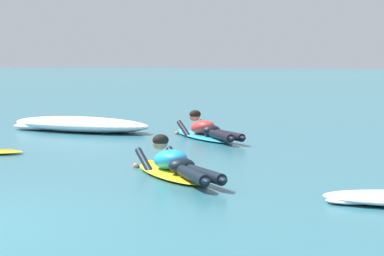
# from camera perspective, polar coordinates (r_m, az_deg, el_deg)

# --- Properties ---
(ground_plane) EXTENTS (120.00, 120.00, 0.00)m
(ground_plane) POSITION_cam_1_polar(r_m,az_deg,el_deg) (16.77, -3.35, 0.23)
(ground_plane) COLOR #2D6B7A
(surfer_near) EXTENTS (1.68, 2.27, 0.55)m
(surfer_near) POSITION_cam_1_polar(r_m,az_deg,el_deg) (9.77, -1.30, -2.82)
(surfer_near) COLOR yellow
(surfer_near) RESTS_ON ground
(surfer_far) EXTENTS (1.76, 2.37, 0.54)m
(surfer_far) POSITION_cam_1_polar(r_m,az_deg,el_deg) (14.04, 1.07, -0.24)
(surfer_far) COLOR #2DB2D1
(surfer_far) RESTS_ON ground
(whitewater_mid_right) EXTENTS (3.23, 1.78, 0.29)m
(whitewater_mid_right) POSITION_cam_1_polar(r_m,az_deg,el_deg) (15.49, -8.25, 0.24)
(whitewater_mid_right) COLOR white
(whitewater_mid_right) RESTS_ON ground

